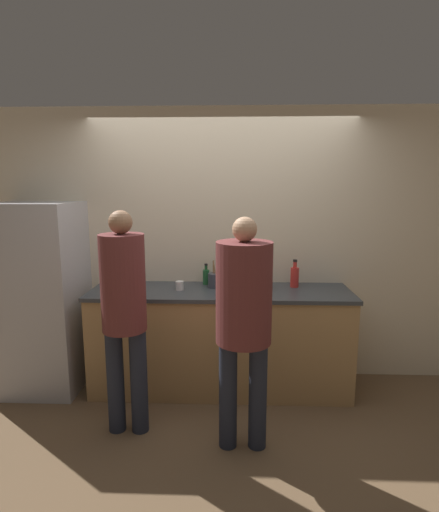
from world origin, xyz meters
TOP-DOWN VIEW (x-y plane):
  - ground_plane at (0.00, 0.00)m, footprint 14.00×14.00m
  - wall_back at (0.00, 0.71)m, footprint 5.20×0.06m
  - counter at (0.00, 0.38)m, footprint 2.36×0.69m
  - refrigerator at (-1.66, 0.35)m, footprint 0.74×0.70m
  - person_left at (-0.69, -0.34)m, footprint 0.33×0.33m
  - person_center at (0.19, -0.50)m, footprint 0.39×0.39m
  - fruit_bowl at (0.31, 0.44)m, footprint 0.30×0.30m
  - utensil_crock at (-0.05, 0.46)m, footprint 0.13×0.13m
  - bottle_red at (0.69, 0.50)m, footprint 0.08×0.08m
  - bottle_green at (-0.14, 0.57)m, footprint 0.06×0.06m
  - cup_white at (-0.37, 0.35)m, footprint 0.07×0.07m

SIDE VIEW (x-z plane):
  - ground_plane at x=0.00m, z-range 0.00..0.00m
  - counter at x=0.00m, z-range 0.00..0.95m
  - refrigerator at x=-1.66m, z-range 0.00..1.73m
  - cup_white at x=-0.37m, z-range 0.95..1.03m
  - fruit_bowl at x=0.31m, z-range 0.93..1.05m
  - person_left at x=-0.69m, z-range 0.15..1.86m
  - utensil_crock at x=-0.05m, z-range 0.89..1.14m
  - person_center at x=0.19m, z-range 0.18..1.86m
  - bottle_green at x=-0.14m, z-range 0.92..1.12m
  - bottle_red at x=0.69m, z-range 0.92..1.18m
  - wall_back at x=0.00m, z-range 0.00..2.60m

